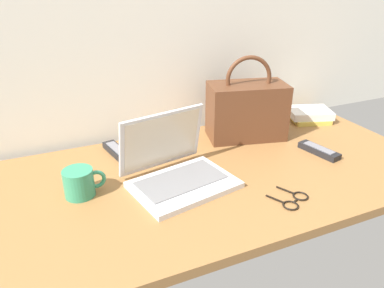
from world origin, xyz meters
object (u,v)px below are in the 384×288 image
at_px(book_stack, 309,115).
at_px(coffee_mug, 80,183).
at_px(remote_control_near, 117,151).
at_px(eyeglasses, 294,200).
at_px(remote_control_far, 319,150).
at_px(laptop, 176,169).
at_px(handbag, 247,110).

bearing_deg(book_stack, coffee_mug, -168.42).
relative_size(remote_control_near, eyeglasses, 1.25).
distance_m(remote_control_far, eyeglasses, 0.36).
distance_m(coffee_mug, remote_control_near, 0.28).
height_order(laptop, remote_control_far, laptop).
relative_size(remote_control_far, eyeglasses, 1.25).
relative_size(laptop, coffee_mug, 2.76).
bearing_deg(handbag, laptop, -150.94).
bearing_deg(remote_control_near, laptop, -64.59).
bearing_deg(book_stack, remote_control_far, -123.53).
bearing_deg(coffee_mug, remote_control_near, 54.51).
bearing_deg(remote_control_far, remote_control_near, 156.36).
height_order(remote_control_near, remote_control_far, same).
bearing_deg(eyeglasses, remote_control_near, 128.01).
height_order(laptop, handbag, handbag).
bearing_deg(remote_control_near, coffee_mug, -125.49).
distance_m(handbag, book_stack, 0.37).
height_order(laptop, book_stack, laptop).
distance_m(laptop, coffee_mug, 0.30).
distance_m(laptop, handbag, 0.45).
height_order(remote_control_far, handbag, handbag).
xyz_separation_m(coffee_mug, remote_control_near, (0.16, 0.23, -0.03)).
xyz_separation_m(remote_control_far, book_stack, (0.19, 0.28, 0.01)).
height_order(coffee_mug, remote_control_far, coffee_mug).
relative_size(remote_control_near, handbag, 0.50).
height_order(coffee_mug, book_stack, coffee_mug).
bearing_deg(eyeglasses, coffee_mug, 153.02).
bearing_deg(handbag, remote_control_far, -55.18).
xyz_separation_m(eyeglasses, handbag, (0.11, 0.46, 0.11)).
distance_m(coffee_mug, handbag, 0.71).
bearing_deg(handbag, eyeglasses, -103.53).
distance_m(remote_control_near, handbag, 0.53).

